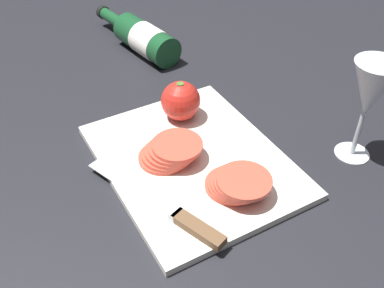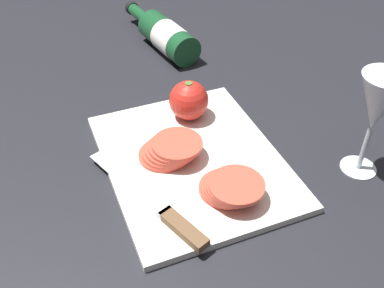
# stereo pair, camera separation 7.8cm
# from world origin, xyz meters

# --- Properties ---
(ground_plane) EXTENTS (3.00, 3.00, 0.00)m
(ground_plane) POSITION_xyz_m (0.00, 0.00, 0.00)
(ground_plane) COLOR black
(cutting_board) EXTENTS (0.37, 0.30, 0.01)m
(cutting_board) POSITION_xyz_m (-0.00, -0.04, 0.01)
(cutting_board) COLOR silver
(cutting_board) RESTS_ON ground_plane
(wine_bottle) EXTENTS (0.31, 0.11, 0.08)m
(wine_bottle) POSITION_xyz_m (-0.42, 0.06, 0.04)
(wine_bottle) COLOR #194C28
(wine_bottle) RESTS_ON ground_plane
(wine_glass) EXTENTS (0.08, 0.08, 0.19)m
(wine_glass) POSITION_xyz_m (0.12, 0.23, 0.13)
(wine_glass) COLOR silver
(wine_glass) RESTS_ON ground_plane
(whole_tomato) EXTENTS (0.08, 0.08, 0.08)m
(whole_tomato) POSITION_xyz_m (-0.12, 0.00, 0.05)
(whole_tomato) COLOR red
(whole_tomato) RESTS_ON cutting_board
(knife) EXTENTS (0.27, 0.12, 0.01)m
(knife) POSITION_xyz_m (0.12, -0.13, 0.02)
(knife) COLOR silver
(knife) RESTS_ON cutting_board
(tomato_slice_stack_near) EXTENTS (0.10, 0.11, 0.03)m
(tomato_slice_stack_near) POSITION_xyz_m (-0.02, -0.07, 0.03)
(tomato_slice_stack_near) COLOR #DB4C38
(tomato_slice_stack_near) RESTS_ON cutting_board
(tomato_slice_stack_far) EXTENTS (0.11, 0.10, 0.03)m
(tomato_slice_stack_far) POSITION_xyz_m (0.11, -0.02, 0.03)
(tomato_slice_stack_far) COLOR #DB4C38
(tomato_slice_stack_far) RESTS_ON cutting_board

